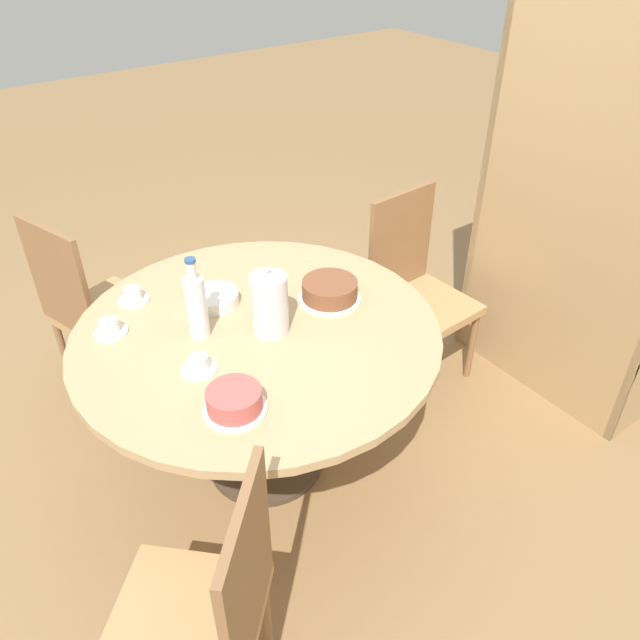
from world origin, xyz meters
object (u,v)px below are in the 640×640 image
chair_b (207,612)px  cake_main (330,291)px  cup_b (133,296)px  cup_c (110,328)px  bookshelf (582,218)px  chair_a (93,306)px  cup_a (198,365)px  cake_second (234,401)px  coffee_pot (269,302)px  chair_c (416,288)px  water_bottle (196,305)px

chair_b → cake_main: bearing=171.7°
cup_b → cup_c: size_ratio=1.00×
bookshelf → cake_main: 1.18m
chair_a → cup_b: chair_a is taller
bookshelf → cup_a: 1.78m
cake_second → cup_a: 0.25m
bookshelf → coffee_pot: bookshelf is taller
coffee_pot → cup_c: bearing=-124.3°
chair_a → coffee_pot: coffee_pot is taller
chair_c → cup_a: 1.30m
cup_b → cup_c: (0.16, -0.16, 0.00)m
cup_c → cake_main: bearing=69.4°
chair_a → cup_b: 0.53m
coffee_pot → cake_second: size_ratio=1.33×
coffee_pot → cake_main: 0.32m
water_bottle → cup_b: (-0.36, -0.11, -0.11)m
chair_c → cake_main: (0.12, -0.62, 0.29)m
cake_main → cake_second: (0.34, -0.63, -0.00)m
bookshelf → cup_a: bearing=81.6°
chair_b → cake_second: bearing=-175.8°
chair_a → water_bottle: bearing=174.5°
cup_a → cake_second: bearing=0.6°
bookshelf → cake_second: 1.75m
cup_b → cup_c: same height
chair_a → chair_c: (0.78, 1.33, 0.00)m
chair_a → cake_main: bearing=-159.7°
bookshelf → cup_a: (-0.26, -1.75, -0.15)m
chair_c → chair_b: bearing=-154.6°
coffee_pot → chair_a: bearing=-157.0°
bookshelf → coffee_pot: bearing=77.7°
chair_a → cup_a: 1.03m
bookshelf → water_bottle: bearing=75.0°
chair_c → bookshelf: bearing=-46.6°
cup_c → coffee_pot: bearing=55.7°
cup_a → bookshelf: bearing=81.6°
chair_a → cup_a: (1.00, 0.07, 0.27)m
chair_b → cake_main: chair_b is taller
chair_c → chair_a: bearing=146.4°
chair_b → water_bottle: bearing=-163.4°
cup_b → cup_a: bearing=1.2°
water_bottle → cup_a: (0.18, -0.10, -0.11)m
water_bottle → cup_c: bearing=-127.4°
chair_a → cake_main: size_ratio=3.76×
chair_a → bookshelf: 2.25m
chair_c → cup_b: 1.34m
chair_b → cup_b: (-1.20, 0.33, 0.27)m
cup_b → coffee_pot: bearing=34.4°
water_bottle → cup_b: water_bottle is taller
chair_b → cup_c: chair_b is taller
chair_c → bookshelf: size_ratio=0.53×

